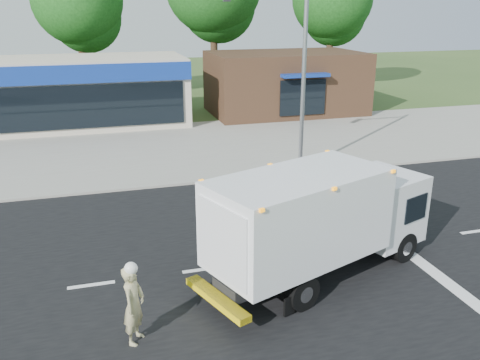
{
  "coord_description": "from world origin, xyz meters",
  "views": [
    {
      "loc": [
        -5.5,
        -12.22,
        6.91
      ],
      "look_at": [
        -1.3,
        2.31,
        1.7
      ],
      "focal_mm": 38.0,
      "sensor_mm": 36.0,
      "label": 1
    }
  ],
  "objects": [
    {
      "name": "ground",
      "position": [
        0.0,
        0.0,
        0.0
      ],
      "size": [
        120.0,
        120.0,
        0.0
      ],
      "primitive_type": "plane",
      "color": "#385123",
      "rests_on": "ground"
    },
    {
      "name": "road_asphalt",
      "position": [
        0.0,
        0.0,
        0.0
      ],
      "size": [
        60.0,
        14.0,
        0.02
      ],
      "primitive_type": "cube",
      "color": "black",
      "rests_on": "ground"
    },
    {
      "name": "sidewalk",
      "position": [
        0.0,
        8.2,
        0.06
      ],
      "size": [
        60.0,
        2.4,
        0.12
      ],
      "primitive_type": "cube",
      "color": "gray",
      "rests_on": "ground"
    },
    {
      "name": "parking_apron",
      "position": [
        0.0,
        14.0,
        0.01
      ],
      "size": [
        60.0,
        9.0,
        0.02
      ],
      "primitive_type": "cube",
      "color": "gray",
      "rests_on": "ground"
    },
    {
      "name": "lane_markings",
      "position": [
        1.35,
        -1.35,
        0.02
      ],
      "size": [
        55.2,
        7.0,
        0.01
      ],
      "color": "silver",
      "rests_on": "road_asphalt"
    },
    {
      "name": "ems_box_truck",
      "position": [
        -0.16,
        -1.16,
        1.75
      ],
      "size": [
        7.14,
        4.39,
        3.03
      ],
      "rotation": [
        0.0,
        0.0,
        0.36
      ],
      "color": "black",
      "rests_on": "ground"
    },
    {
      "name": "emergency_worker",
      "position": [
        -5.08,
        -2.66,
        0.93
      ],
      "size": [
        0.69,
        0.78,
        1.91
      ],
      "rotation": [
        0.0,
        0.0,
        1.08
      ],
      "color": "tan",
      "rests_on": "ground"
    },
    {
      "name": "retail_strip_mall",
      "position": [
        -9.0,
        19.93,
        2.01
      ],
      "size": [
        18.0,
        6.2,
        4.0
      ],
      "color": "#BEB29D",
      "rests_on": "ground"
    },
    {
      "name": "brown_storefront",
      "position": [
        7.0,
        19.98,
        2.0
      ],
      "size": [
        10.0,
        6.7,
        4.0
      ],
      "color": "#382316",
      "rests_on": "ground"
    },
    {
      "name": "traffic_signal_pole",
      "position": [
        2.35,
        7.6,
        4.92
      ],
      "size": [
        3.51,
        0.25,
        8.0
      ],
      "color": "gray",
      "rests_on": "ground"
    }
  ]
}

